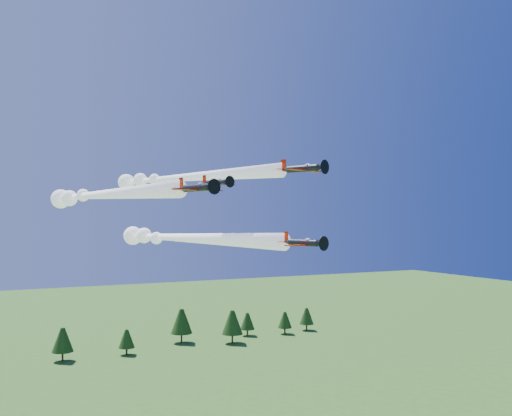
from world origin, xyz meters
name	(u,v)px	position (x,y,z in m)	size (l,w,h in m)	color
plane_lead	(183,238)	(-3.54, 19.30, 39.61)	(18.08, 51.17, 3.70)	black
plane_left	(101,195)	(-17.03, 23.12, 47.12)	(17.60, 49.13, 3.70)	black
plane_right	(183,178)	(1.08, 32.58, 51.30)	(24.33, 52.13, 3.70)	black
plane_slot	(216,183)	(-1.30, 9.25, 48.82)	(6.81, 7.53, 2.38)	black
treeline	(92,332)	(-2.57, 110.78, 6.69)	(171.16, 17.21, 11.71)	#382314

